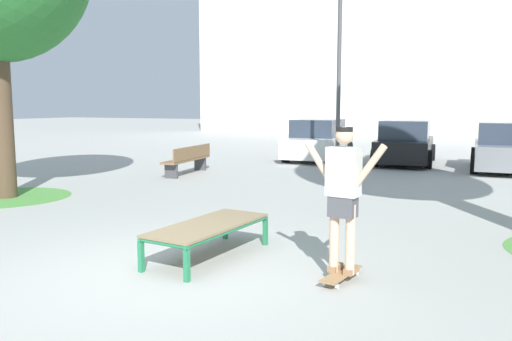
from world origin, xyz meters
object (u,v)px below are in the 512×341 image
skate_box (209,227)px  skateboard (341,274)px  car_white (318,141)px  car_grey (505,148)px  skater (343,190)px  car_black (405,144)px  light_post (340,41)px  park_bench (188,159)px

skate_box → skateboard: bearing=-4.7°
skate_box → car_white: bearing=101.6°
skate_box → car_grey: size_ratio=0.46×
skate_box → skater: skater is taller
skate_box → car_black: 12.64m
light_post → car_white: bearing=115.4°
skate_box → car_grey: (3.67, 11.92, 0.28)m
skater → car_black: 12.85m
skate_box → light_post: (-0.75, 8.73, 3.41)m
skater → skateboard: bearing=-98.7°
car_grey → park_bench: size_ratio=1.75×
car_grey → park_bench: 9.76m
skater → park_bench: (-6.63, 7.19, -0.62)m
skateboard → park_bench: 9.79m
car_white → car_black: (3.12, 0.06, 0.00)m
car_grey → park_bench: (-8.44, -4.88, -0.24)m
skate_box → park_bench: park_bench is taller
skateboard → park_bench: size_ratio=0.34×
skate_box → car_white: (-2.57, 12.56, 0.28)m
park_bench → light_post: (4.02, 1.69, 3.38)m
car_white → car_grey: bearing=-5.9°
skater → car_grey: size_ratio=0.40×
car_black → light_post: light_post is taller
skateboard → car_grey: (1.81, 12.08, 0.61)m
car_grey → light_post: 6.29m
car_black → light_post: (-1.30, -3.89, 3.13)m
skateboard → car_grey: size_ratio=0.19×
car_white → light_post: light_post is taller
skater → car_white: size_ratio=0.40×
park_bench → skateboard: bearing=-47.3°
skater → car_white: (-4.44, 12.71, -0.38)m
skateboard → park_bench: bearing=132.7°
skater → car_white: skater is taller
car_black → car_grey: bearing=-12.7°
skate_box → car_grey: bearing=72.9°
light_post → park_bench: bearing=-157.1°
skater → light_post: bearing=106.4°
skate_box → skater: size_ratio=1.16×
park_bench → car_grey: bearing=30.0°
skateboard → car_grey: 12.23m
skateboard → car_white: size_ratio=0.19×
light_post → skate_box: bearing=-85.1°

